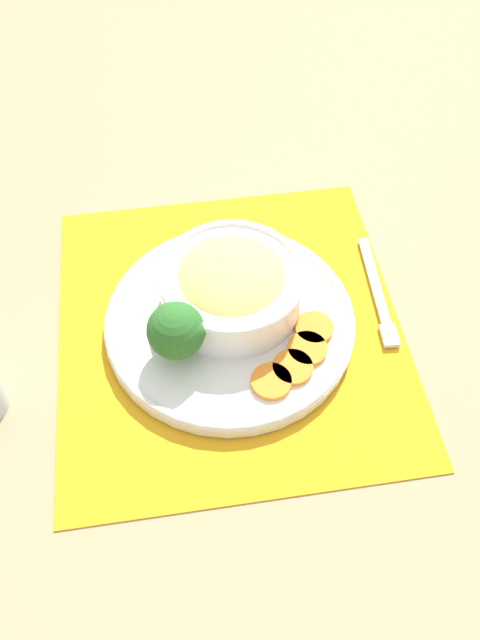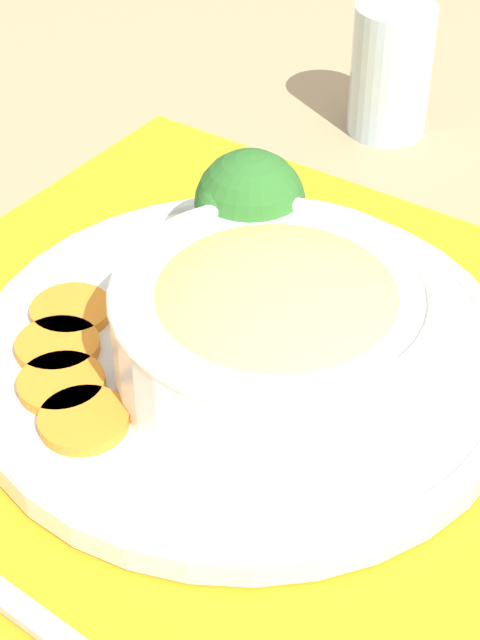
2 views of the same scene
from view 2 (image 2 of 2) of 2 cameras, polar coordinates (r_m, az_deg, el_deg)
name	(u,v)px [view 2 (image 2 of 2)]	position (r m, az deg, el deg)	size (l,w,h in m)	color
ground_plane	(243,371)	(0.63, 0.19, -2.76)	(4.00, 4.00, 0.00)	tan
placemat	(243,369)	(0.63, 0.19, -2.63)	(0.46, 0.49, 0.00)	orange
plate	(244,352)	(0.62, 0.19, -1.72)	(0.32, 0.32, 0.02)	white
bowl	(276,321)	(0.58, 1.92, -0.03)	(0.18, 0.18, 0.07)	white
broccoli_floret	(249,205)	(0.66, 0.50, 6.13)	(0.07, 0.07, 0.08)	#84AD5B
carrot_slice_near	(71,311)	(0.65, -9.00, 0.48)	(0.05, 0.05, 0.01)	orange
carrot_slice_middle	(58,346)	(0.63, -9.70, -1.38)	(0.05, 0.05, 0.01)	orange
carrot_slice_far	(61,384)	(0.60, -9.51, -3.37)	(0.05, 0.05, 0.01)	orange
carrot_slice_extra	(84,420)	(0.58, -8.34, -5.30)	(0.05, 0.05, 0.01)	orange
water_glass	(390,77)	(0.86, 8.02, 12.71)	(0.06, 0.06, 0.10)	silver
fork	(13,603)	(0.53, -12.00, -14.57)	(0.03, 0.18, 0.01)	silver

